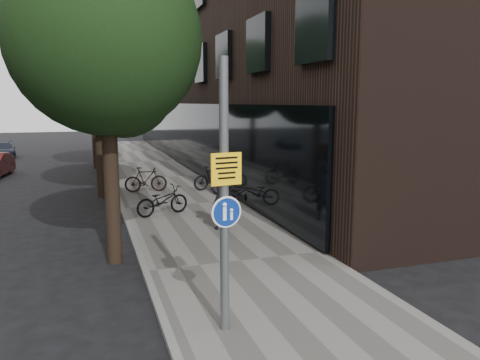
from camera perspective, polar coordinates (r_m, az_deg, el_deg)
name	(u,v)px	position (r m, az deg, el deg)	size (l,w,h in m)	color
ground	(287,330)	(8.50, 5.79, -17.73)	(120.00, 120.00, 0.00)	black
sidewalk	(184,205)	(17.64, -6.79, -3.11)	(4.50, 60.00, 0.12)	slate
curb_edge	(123,210)	(17.35, -14.10, -3.53)	(0.15, 60.00, 0.13)	slate
building_right_dark_brick	(271,21)	(31.56, 3.81, 18.78)	(12.00, 40.00, 18.00)	black
street_tree_near	(108,48)	(11.61, -15.75, 15.20)	(4.40, 4.40, 7.50)	black
street_tree_mid	(98,71)	(20.07, -16.94, 12.59)	(5.00, 5.00, 7.80)	black
street_tree_far	(93,81)	(29.06, -17.43, 11.47)	(5.00, 5.00, 7.80)	black
signpost	(224,198)	(7.50, -1.94, -2.15)	(0.51, 0.15, 4.45)	#595B5E
pedestrian	(221,198)	(13.95, -2.32, -2.25)	(0.68, 0.44, 1.86)	black
parked_bike_facade_near	(237,194)	(16.98, -0.33, -1.69)	(0.63, 1.80, 0.95)	black
parked_bike_facade_far	(212,178)	(20.31, -3.40, 0.27)	(0.49, 1.73, 1.04)	black
parked_bike_curb_near	(162,200)	(15.94, -9.45, -2.48)	(0.66, 1.89, 0.99)	black
parked_bike_curb_far	(146,179)	(20.16, -11.41, 0.07)	(0.50, 1.77, 1.06)	black
parked_car_far	(4,150)	(37.37, -26.84, 3.31)	(1.50, 3.68, 1.07)	#1A2230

